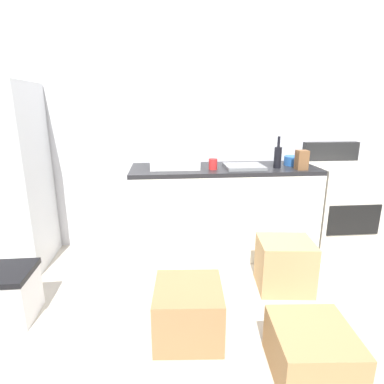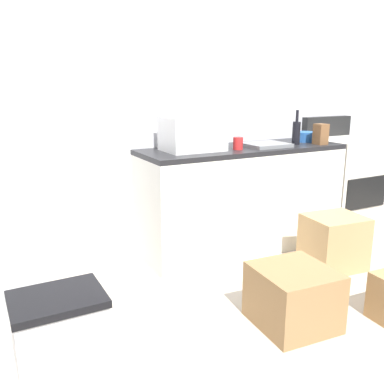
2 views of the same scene
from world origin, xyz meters
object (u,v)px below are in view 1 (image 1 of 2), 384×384
microwave (175,154)px  storage_bin (1,295)px  coffee_mug (213,164)px  knife_block (302,160)px  cardboard_box_small (188,311)px  refrigerator (2,178)px  wine_bottle (278,156)px  cardboard_box_large (311,352)px  mixing_bowl (294,161)px  stove_oven (337,206)px  cardboard_box_medium (285,265)px

microwave → storage_bin: 1.79m
coffee_mug → knife_block: bearing=-5.7°
cardboard_box_small → storage_bin: bearing=167.8°
refrigerator → knife_block: 2.76m
wine_bottle → knife_block: (0.20, -0.10, -0.02)m
knife_block → cardboard_box_large: bearing=-109.1°
coffee_mug → mixing_bowl: 0.85m
mixing_bowl → storage_bin: 2.75m
stove_oven → cardboard_box_large: 1.91m
mixing_bowl → cardboard_box_small: (-1.16, -1.23, -0.77)m
wine_bottle → storage_bin: bearing=-159.8°
knife_block → mixing_bowl: knife_block is taller
microwave → mixing_bowl: 1.20m
microwave → coffee_mug: 0.38m
knife_block → storage_bin: 2.68m
mixing_bowl → cardboard_box_medium: mixing_bowl is taller
cardboard_box_large → cardboard_box_medium: cardboard_box_medium is taller
refrigerator → storage_bin: 1.12m
knife_block → cardboard_box_medium: 0.99m
refrigerator → storage_bin: (0.30, -0.87, -0.65)m
mixing_bowl → cardboard_box_large: 1.87m
wine_bottle → cardboard_box_large: bearing=-100.9°
microwave → cardboard_box_medium: microwave is taller
refrigerator → cardboard_box_large: (2.26, -1.53, -0.69)m
refrigerator → wine_bottle: 2.56m
storage_bin → microwave: bearing=36.3°
refrigerator → stove_oven: size_ratio=1.53×
stove_oven → mixing_bowl: (-0.50, 0.02, 0.48)m
knife_block → cardboard_box_large: 1.70m
stove_oven → cardboard_box_large: stove_oven is taller
wine_bottle → coffee_mug: bearing=-178.5°
refrigerator → cardboard_box_small: size_ratio=3.77×
wine_bottle → mixing_bowl: (0.21, 0.12, -0.06)m
refrigerator → cardboard_box_medium: refrigerator is taller
microwave → cardboard_box_medium: (0.87, -0.73, -0.82)m
stove_oven → refrigerator: bearing=-179.0°
coffee_mug → cardboard_box_large: bearing=-77.2°
mixing_bowl → cardboard_box_small: bearing=-133.5°
coffee_mug → knife_block: 0.83m
coffee_mug → cardboard_box_large: 1.72m
wine_bottle → mixing_bowl: 0.25m
cardboard_box_large → refrigerator: bearing=145.9°
cardboard_box_medium → cardboard_box_small: size_ratio=0.96×
coffee_mug → storage_bin: size_ratio=0.22×
cardboard_box_large → cardboard_box_medium: bearing=78.4°
refrigerator → cardboard_box_medium: size_ratio=3.92×
coffee_mug → storage_bin: (-1.63, -0.81, -0.76)m
knife_block → stove_oven: bearing=20.1°
microwave → cardboard_box_small: 1.49m
refrigerator → cardboard_box_large: bearing=-34.1°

